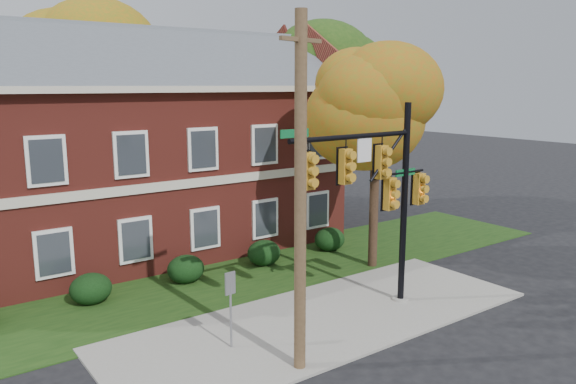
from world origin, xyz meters
TOP-DOWN VIEW (x-y plane):
  - ground at (0.00, 0.00)m, footprint 120.00×120.00m
  - sidewalk at (0.00, 1.00)m, footprint 14.00×5.00m
  - grass_strip at (0.00, 6.00)m, footprint 30.00×6.00m
  - apartment_building at (-2.00, 11.95)m, footprint 18.80×8.80m
  - hedge_left at (-5.50, 6.70)m, footprint 1.40×1.26m
  - hedge_center at (-2.00, 6.70)m, footprint 1.40×1.26m
  - hedge_right at (1.50, 6.70)m, footprint 1.40×1.26m
  - hedge_far_right at (5.00, 6.70)m, footprint 1.40×1.26m
  - tree_near_right at (5.22, 3.87)m, footprint 4.50×4.25m
  - tree_right_rear at (9.31, 12.81)m, footprint 6.30×5.95m
  - tree_far_rear at (-0.66, 19.79)m, footprint 6.84×6.46m
  - traffic_signal at (1.84, 0.61)m, footprint 6.03×0.55m
  - utility_pole at (-2.50, -1.00)m, footprint 1.39×0.39m
  - sign_post at (-3.38, 1.00)m, footprint 0.33×0.07m

SIDE VIEW (x-z plane):
  - ground at x=0.00m, z-range 0.00..0.00m
  - grass_strip at x=0.00m, z-range 0.00..0.04m
  - sidewalk at x=0.00m, z-range 0.00..0.08m
  - hedge_left at x=-5.50m, z-range 0.00..1.05m
  - hedge_center at x=-2.00m, z-range 0.00..1.05m
  - hedge_right at x=1.50m, z-range 0.00..1.05m
  - hedge_far_right at x=5.00m, z-range 0.00..1.05m
  - sign_post at x=-3.38m, z-range 0.41..2.68m
  - traffic_signal at x=1.84m, z-range 0.81..7.55m
  - utility_pole at x=-2.50m, z-range 0.06..9.08m
  - apartment_building at x=-2.00m, z-range 0.12..9.86m
  - tree_near_right at x=5.22m, z-range 2.38..10.96m
  - tree_right_rear at x=9.31m, z-range 2.81..13.43m
  - tree_far_rear at x=-0.66m, z-range 3.08..14.60m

